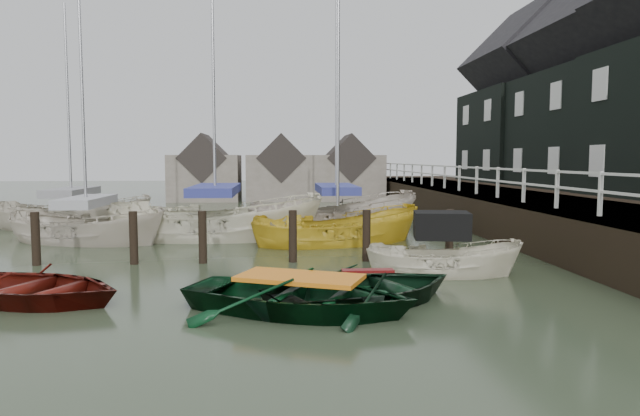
{
  "coord_description": "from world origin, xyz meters",
  "views": [
    {
      "loc": [
        0.83,
        -12.21,
        2.79
      ],
      "look_at": [
        1.98,
        3.67,
        1.4
      ],
      "focal_mm": 32.0,
      "sensor_mm": 36.0,
      "label": 1
    }
  ],
  "objects": [
    {
      "name": "land_strip",
      "position": [
        15.0,
        10.0,
        0.0
      ],
      "size": [
        14.0,
        38.0,
        1.5
      ],
      "primitive_type": "cube",
      "color": "black",
      "rests_on": "ground"
    },
    {
      "name": "sailboat_a",
      "position": [
        -5.54,
        7.09,
        0.07
      ],
      "size": [
        6.25,
        4.07,
        10.85
      ],
      "rotation": [
        0.0,
        0.0,
        1.22
      ],
      "color": "beige",
      "rests_on": "ground"
    },
    {
      "name": "motorboat",
      "position": [
        4.76,
        1.05,
        0.12
      ],
      "size": [
        3.87,
        2.0,
        2.21
      ],
      "rotation": [
        0.0,
        0.0,
        1.4
      ],
      "color": "beige",
      "rests_on": "ground"
    },
    {
      "name": "rowboat_dkgreen",
      "position": [
        2.53,
        -1.51,
        0.0
      ],
      "size": [
        4.88,
        4.33,
        0.84
      ],
      "primitive_type": "imported",
      "rotation": [
        0.0,
        0.0,
        2.01
      ],
      "color": "black",
      "rests_on": "ground"
    },
    {
      "name": "sailboat_b",
      "position": [
        -1.37,
        7.69,
        0.06
      ],
      "size": [
        7.55,
        3.08,
        11.0
      ],
      "rotation": [
        0.0,
        0.0,
        1.53
      ],
      "color": "silver",
      "rests_on": "ground"
    },
    {
      "name": "rowboat_green",
      "position": [
        1.2,
        -2.04,
        0.0
      ],
      "size": [
        5.13,
        4.47,
        0.89
      ],
      "primitive_type": "imported",
      "rotation": [
        0.0,
        0.0,
        1.17
      ],
      "color": "black",
      "rests_on": "ground"
    },
    {
      "name": "pier",
      "position": [
        9.48,
        10.0,
        0.71
      ],
      "size": [
        3.04,
        32.0,
        2.7
      ],
      "color": "black",
      "rests_on": "ground"
    },
    {
      "name": "sailboat_e",
      "position": [
        -7.4,
        11.05,
        0.06
      ],
      "size": [
        6.39,
        2.62,
        10.0
      ],
      "rotation": [
        0.0,
        0.0,
        1.53
      ],
      "color": "#B9AF9E",
      "rests_on": "ground"
    },
    {
      "name": "ground",
      "position": [
        0.0,
        0.0,
        0.0
      ],
      "size": [
        120.0,
        120.0,
        0.0
      ],
      "primitive_type": "plane",
      "color": "#283421",
      "rests_on": "ground"
    },
    {
      "name": "sailboat_d",
      "position": [
        3.04,
        9.54,
        0.06
      ],
      "size": [
        7.54,
        4.79,
        11.56
      ],
      "rotation": [
        0.0,
        0.0,
        1.9
      ],
      "color": "#C1B4A4",
      "rests_on": "ground"
    },
    {
      "name": "mooring_pilings",
      "position": [
        -1.11,
        3.0,
        0.5
      ],
      "size": [
        13.72,
        0.22,
        1.8
      ],
      "color": "black",
      "rests_on": "ground"
    },
    {
      "name": "far_sheds",
      "position": [
        0.83,
        26.0,
        1.86
      ],
      "size": [
        14.0,
        4.08,
        4.39
      ],
      "color": "#665B51",
      "rests_on": "ground"
    },
    {
      "name": "sailboat_c",
      "position": [
        2.75,
        6.22,
        0.01
      ],
      "size": [
        6.16,
        3.57,
        9.7
      ],
      "rotation": [
        0.0,
        0.0,
        1.82
      ],
      "color": "gold",
      "rests_on": "ground"
    },
    {
      "name": "rowboat_red",
      "position": [
        -4.03,
        -0.9,
        0.0
      ],
      "size": [
        4.8,
        4.17,
        0.83
      ],
      "primitive_type": "imported",
      "rotation": [
        0.0,
        0.0,
        1.18
      ],
      "color": "#4E110B",
      "rests_on": "ground"
    }
  ]
}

